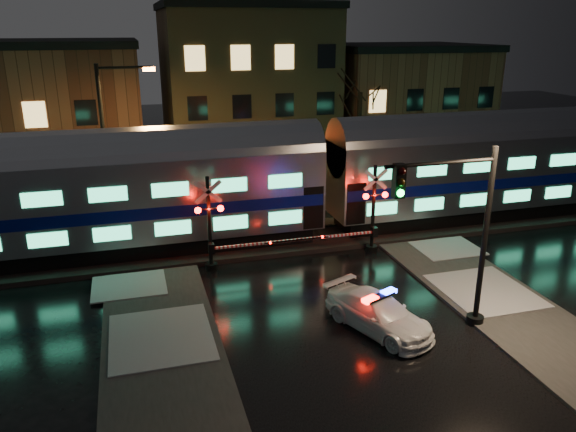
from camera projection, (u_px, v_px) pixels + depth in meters
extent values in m
plane|color=black|center=(311.00, 282.00, 24.03)|extent=(120.00, 120.00, 0.00)
cube|color=black|center=(280.00, 239.00, 28.54)|extent=(90.00, 4.20, 0.24)
cube|color=#2D2D2D|center=(168.00, 389.00, 16.85)|extent=(4.00, 20.00, 0.12)
cube|color=#2D2D2D|center=(534.00, 328.00, 20.24)|extent=(4.00, 20.00, 0.12)
cube|color=brown|center=(37.00, 115.00, 39.19)|extent=(14.00, 10.00, 9.00)
cube|color=brown|center=(245.00, 89.00, 43.16)|extent=(12.00, 11.00, 11.50)
cube|color=brown|center=(400.00, 104.00, 46.58)|extent=(12.00, 10.00, 8.50)
cube|color=black|center=(55.00, 252.00, 25.59)|extent=(24.00, 2.40, 0.80)
cube|color=#B7BAC1|center=(48.00, 203.00, 24.84)|extent=(25.00, 3.05, 3.80)
cube|color=navy|center=(49.00, 212.00, 24.97)|extent=(24.75, 3.09, 0.55)
cube|color=#3ADD99|center=(48.00, 240.00, 23.80)|extent=(21.00, 0.05, 0.62)
cube|color=#3ADD99|center=(42.00, 199.00, 23.22)|extent=(21.00, 0.05, 0.62)
cylinder|color=#B7BAC1|center=(43.00, 166.00, 24.29)|extent=(25.00, 3.05, 3.05)
cube|color=black|center=(536.00, 204.00, 32.37)|extent=(24.00, 2.40, 0.80)
cube|color=#B7BAC1|center=(542.00, 165.00, 31.63)|extent=(25.00, 3.05, 3.80)
cube|color=navy|center=(541.00, 172.00, 31.76)|extent=(24.75, 3.09, 0.55)
cube|color=#3ADD99|center=(559.00, 192.00, 30.59)|extent=(21.00, 0.05, 0.62)
cube|color=#3ADD99|center=(564.00, 160.00, 30.00)|extent=(21.00, 0.05, 0.62)
cylinder|color=#B7BAC1|center=(547.00, 135.00, 31.08)|extent=(25.00, 3.05, 3.05)
imported|color=white|center=(379.00, 314.00, 20.10)|extent=(3.31, 4.72, 1.27)
cube|color=black|center=(379.00, 297.00, 19.88)|extent=(1.35, 0.82, 0.08)
cube|color=#FF0C05|center=(370.00, 299.00, 19.59)|extent=(0.65, 0.50, 0.15)
cube|color=#1426FF|center=(389.00, 292.00, 20.15)|extent=(0.65, 0.50, 0.15)
cylinder|color=black|center=(371.00, 249.00, 27.16)|extent=(0.54, 0.54, 0.32)
cylinder|color=black|center=(373.00, 210.00, 26.52)|extent=(0.17, 0.17, 4.31)
sphere|color=#FF0C05|center=(366.00, 196.00, 25.99)|extent=(0.28, 0.28, 0.28)
sphere|color=#FF0C05|center=(385.00, 195.00, 26.24)|extent=(0.28, 0.28, 0.28)
cube|color=white|center=(321.00, 237.00, 25.92)|extent=(5.38, 0.10, 0.10)
cube|color=black|center=(374.00, 232.00, 26.62)|extent=(0.25, 0.30, 0.45)
cylinder|color=black|center=(211.00, 267.00, 25.14)|extent=(0.54, 0.54, 0.33)
cylinder|color=black|center=(209.00, 225.00, 24.49)|extent=(0.17, 0.17, 4.34)
sphere|color=#FF0C05|center=(198.00, 210.00, 23.95)|extent=(0.28, 0.28, 0.28)
sphere|color=#FF0C05|center=(221.00, 208.00, 24.21)|extent=(0.28, 0.28, 0.28)
cube|color=white|center=(271.00, 242.00, 25.30)|extent=(5.43, 0.10, 0.10)
cube|color=black|center=(211.00, 249.00, 24.59)|extent=(0.25, 0.30, 0.45)
cylinder|color=black|center=(475.00, 320.00, 20.61)|extent=(0.62, 0.62, 0.33)
cylinder|color=black|center=(485.00, 240.00, 19.59)|extent=(0.20, 0.20, 6.64)
cylinder|color=black|center=(441.00, 163.00, 18.14)|extent=(3.99, 0.13, 0.13)
cube|color=black|center=(399.00, 181.00, 17.74)|extent=(0.35, 0.31, 1.11)
sphere|color=#0CFF3F|center=(400.00, 193.00, 17.71)|extent=(0.24, 0.24, 0.24)
cylinder|color=black|center=(105.00, 151.00, 28.68)|extent=(0.22, 0.22, 8.67)
cylinder|color=black|center=(124.00, 67.00, 27.69)|extent=(2.60, 0.13, 0.13)
cube|color=orange|center=(149.00, 69.00, 28.04)|extent=(0.60, 0.30, 0.20)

